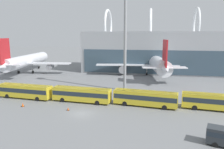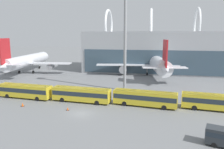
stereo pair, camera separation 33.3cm
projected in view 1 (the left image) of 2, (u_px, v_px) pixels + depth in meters
ground_plane at (82, 113)px, 41.72m from camera, size 440.00×440.00×0.00m
airliner_at_gate_near at (26, 61)px, 84.29m from camera, size 35.58×37.10×13.70m
airliner_at_gate_far at (156, 63)px, 80.73m from camera, size 43.79×43.27×13.41m
shuttle_bus_0 at (25, 90)px, 51.37m from camera, size 13.38×3.66×3.19m
shuttle_bus_1 at (82, 94)px, 48.47m from camera, size 13.36×3.49×3.19m
shuttle_bus_2 at (145, 97)px, 45.66m from camera, size 13.43×4.12×3.19m
shuttle_bus_3 at (217, 101)px, 43.10m from camera, size 13.42×4.07×3.19m
floodlight_mast at (125, 30)px, 56.15m from camera, size 2.21×2.21×28.43m
lane_stripe_1 at (182, 103)px, 47.70m from camera, size 6.69×2.54×0.01m
lane_stripe_2 at (36, 93)px, 56.05m from camera, size 11.42×0.81×0.01m
traffic_cone_0 at (23, 105)px, 45.67m from camera, size 0.64×0.64×0.80m
traffic_cone_1 at (68, 109)px, 43.38m from camera, size 0.52×0.52×0.65m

